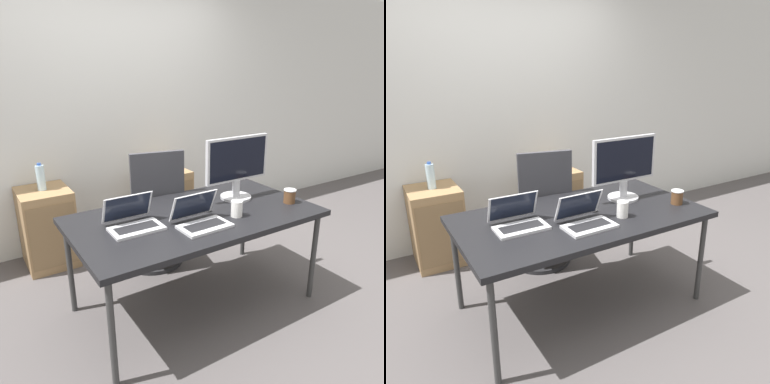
# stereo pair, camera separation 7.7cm
# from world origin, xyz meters

# --- Properties ---
(ground_plane) EXTENTS (14.00, 14.00, 0.00)m
(ground_plane) POSITION_xyz_m (0.00, 0.00, 0.00)
(ground_plane) COLOR #514C4C
(wall_back) EXTENTS (10.00, 0.05, 2.60)m
(wall_back) POSITION_xyz_m (0.00, 1.52, 1.30)
(wall_back) COLOR silver
(wall_back) RESTS_ON ground_plane
(desk) EXTENTS (1.74, 0.94, 0.74)m
(desk) POSITION_xyz_m (0.00, 0.00, 0.70)
(desk) COLOR black
(desk) RESTS_ON ground_plane
(office_chair) EXTENTS (0.57, 0.61, 1.09)m
(office_chair) POSITION_xyz_m (0.01, 0.70, 0.41)
(office_chair) COLOR #232326
(office_chair) RESTS_ON ground_plane
(cabinet_left) EXTENTS (0.43, 0.48, 0.71)m
(cabinet_left) POSITION_xyz_m (-0.78, 1.24, 0.35)
(cabinet_left) COLOR #99754C
(cabinet_left) RESTS_ON ground_plane
(cabinet_right) EXTENTS (0.43, 0.48, 0.71)m
(cabinet_right) POSITION_xyz_m (0.43, 1.24, 0.35)
(cabinet_right) COLOR #99754C
(cabinet_right) RESTS_ON ground_plane
(water_bottle) EXTENTS (0.07, 0.07, 0.24)m
(water_bottle) POSITION_xyz_m (-0.78, 1.25, 0.82)
(water_bottle) COLOR silver
(water_bottle) RESTS_ON cabinet_left
(laptop_left) EXTENTS (0.34, 0.28, 0.21)m
(laptop_left) POSITION_xyz_m (-0.47, 0.02, 0.79)
(laptop_left) COLOR silver
(laptop_left) RESTS_ON desk
(laptop_right) EXTENTS (0.34, 0.29, 0.21)m
(laptop_right) POSITION_xyz_m (-0.08, -0.18, 0.79)
(laptop_right) COLOR silver
(laptop_right) RESTS_ON desk
(monitor) EXTENTS (0.57, 0.24, 0.49)m
(monitor) POSITION_xyz_m (0.45, 0.10, 1.00)
(monitor) COLOR #B7B7BC
(monitor) RESTS_ON desk
(mouse) EXTENTS (0.05, 0.07, 0.03)m
(mouse) POSITION_xyz_m (0.10, 0.00, 0.76)
(mouse) COLOR silver
(mouse) RESTS_ON desk
(coffee_cup_white) EXTENTS (0.08, 0.08, 0.11)m
(coffee_cup_white) POSITION_xyz_m (0.22, -0.19, 0.80)
(coffee_cup_white) COLOR white
(coffee_cup_white) RESTS_ON desk
(coffee_cup_brown) EXTENTS (0.09, 0.09, 0.11)m
(coffee_cup_brown) POSITION_xyz_m (0.73, -0.20, 0.79)
(coffee_cup_brown) COLOR brown
(coffee_cup_brown) RESTS_ON desk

